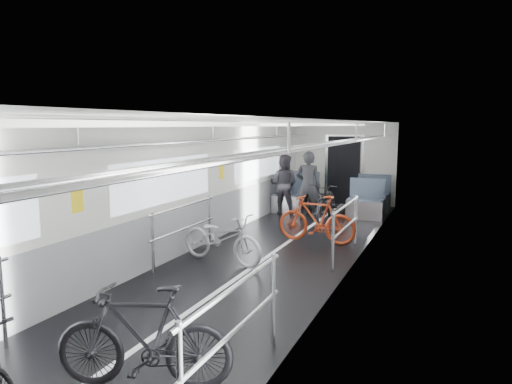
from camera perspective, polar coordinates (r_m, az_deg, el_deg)
car_shell at (r=8.78m, az=3.56°, el=0.47°), size 3.02×14.01×2.41m
bike_left_far at (r=7.80m, az=-4.30°, el=-5.76°), size 1.71×0.86×0.86m
bike_right_near at (r=4.33m, az=-13.84°, el=-17.18°), size 1.65×0.96×0.96m
bike_right_far at (r=9.15m, az=7.56°, el=-3.36°), size 1.62×0.54×0.96m
bike_aisle at (r=11.12m, az=8.82°, el=-1.29°), size 0.74×1.87×0.97m
person_standing at (r=11.30m, az=6.51°, el=0.80°), size 0.68×0.51×1.70m
person_seated at (r=12.08m, az=3.50°, el=0.98°), size 0.77×0.60×1.56m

